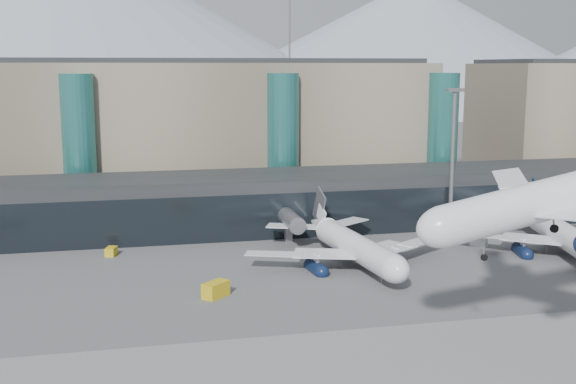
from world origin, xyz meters
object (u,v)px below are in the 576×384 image
Objects in this scene: lightmast_mid at (453,152)px; veh_h at (216,290)px; veh_g at (479,242)px; jet_parked_mid at (348,236)px; veh_b at (111,251)px; jet_parked_right at (557,224)px.

lightmast_mid is 55.17m from veh_h.
veh_g is at bearing -89.20° from lightmast_mid.
jet_parked_mid reaches higher than veh_b.
jet_parked_mid is 13.15× the size of veh_g.
veh_h is at bearing 113.32° from jet_parked_mid.
lightmast_mid is 0.75× the size of jet_parked_mid.
jet_parked_right is (35.27, -0.06, 0.06)m from jet_parked_mid.
veh_b is at bearing 65.01° from jet_parked_mid.
jet_parked_mid is 24.94m from veh_g.
veh_g is (24.23, 4.84, -3.40)m from jet_parked_mid.
lightmast_mid is at bearing 48.38° from jet_parked_right.
veh_g is at bearing -84.98° from jet_parked_mid.
lightmast_mid reaches higher than jet_parked_mid.
lightmast_mid is at bearing -11.46° from veh_h.
veh_b is at bearing 93.22° from jet_parked_right.
jet_parked_right is at bearing -83.20° from veh_b.
veh_g is at bearing -80.35° from veh_b.
veh_b is (-35.08, 11.89, -3.48)m from jet_parked_mid.
lightmast_mid is 7.09× the size of veh_h.
jet_parked_right is 13.43× the size of veh_g.
jet_parked_mid reaches higher than veh_h.
veh_b is at bearing -176.38° from lightmast_mid.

